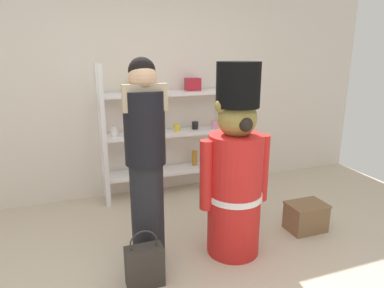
{
  "coord_description": "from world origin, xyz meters",
  "views": [
    {
      "loc": [
        -0.7,
        -1.82,
        1.7
      ],
      "look_at": [
        0.17,
        0.59,
        1.0
      ],
      "focal_mm": 31.61,
      "sensor_mm": 36.0,
      "label": 1
    }
  ],
  "objects_px": {
    "person_shopper": "(146,161)",
    "display_crate": "(306,217)",
    "merchandise_shelf": "(166,129)",
    "shopping_bag": "(145,265)",
    "teddy_bear_guard": "(235,172)"
  },
  "relations": [
    {
      "from": "merchandise_shelf",
      "to": "shopping_bag",
      "type": "bearing_deg",
      "value": -111.52
    },
    {
      "from": "person_shopper",
      "to": "shopping_bag",
      "type": "bearing_deg",
      "value": -108.9
    },
    {
      "from": "merchandise_shelf",
      "to": "shopping_bag",
      "type": "relative_size",
      "value": 3.48
    },
    {
      "from": "merchandise_shelf",
      "to": "person_shopper",
      "type": "relative_size",
      "value": 0.95
    },
    {
      "from": "merchandise_shelf",
      "to": "shopping_bag",
      "type": "xyz_separation_m",
      "value": [
        -0.64,
        -1.62,
        -0.64
      ]
    },
    {
      "from": "merchandise_shelf",
      "to": "person_shopper",
      "type": "xyz_separation_m",
      "value": [
        -0.54,
        -1.34,
        0.07
      ]
    },
    {
      "from": "merchandise_shelf",
      "to": "display_crate",
      "type": "xyz_separation_m",
      "value": [
        1.02,
        -1.36,
        -0.67
      ]
    },
    {
      "from": "teddy_bear_guard",
      "to": "person_shopper",
      "type": "xyz_separation_m",
      "value": [
        -0.73,
        0.1,
        0.14
      ]
    },
    {
      "from": "shopping_bag",
      "to": "display_crate",
      "type": "distance_m",
      "value": 1.68
    },
    {
      "from": "merchandise_shelf",
      "to": "person_shopper",
      "type": "height_order",
      "value": "person_shopper"
    },
    {
      "from": "teddy_bear_guard",
      "to": "merchandise_shelf",
      "type": "bearing_deg",
      "value": 97.38
    },
    {
      "from": "shopping_bag",
      "to": "display_crate",
      "type": "bearing_deg",
      "value": 9.14
    },
    {
      "from": "teddy_bear_guard",
      "to": "shopping_bag",
      "type": "height_order",
      "value": "teddy_bear_guard"
    },
    {
      "from": "merchandise_shelf",
      "to": "teddy_bear_guard",
      "type": "height_order",
      "value": "teddy_bear_guard"
    },
    {
      "from": "person_shopper",
      "to": "display_crate",
      "type": "relative_size",
      "value": 4.47
    }
  ]
}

